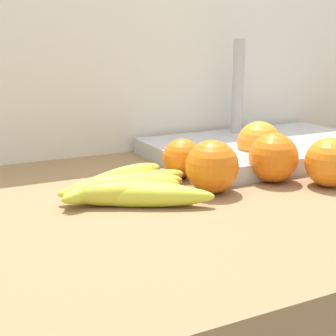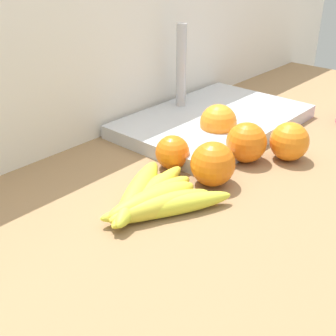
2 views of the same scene
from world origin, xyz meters
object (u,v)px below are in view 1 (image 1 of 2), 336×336
Objects in this scene: orange_back_right at (330,162)px; orange_center at (182,158)px; orange_back_left at (213,167)px; orange_front at (273,158)px; orange_far_right at (259,143)px; banana_bunch at (125,188)px; sink_basin at (265,147)px.

orange_center is at bearing 140.84° from orange_back_right.
orange_center is at bearing 89.91° from orange_back_left.
orange_front is 0.99× the size of orange_far_right.
orange_front reaches higher than orange_back_right.
banana_bunch is 2.74× the size of orange_far_right.
orange_center is 0.15m from orange_front.
sink_basin reaches higher than orange_far_right.
orange_back_right is 0.22m from sink_basin.
orange_front is at bearing -36.71° from orange_center.
orange_far_right is 0.18× the size of sink_basin.
orange_center is 0.17m from orange_far_right.
sink_basin reaches higher than orange_center.
orange_back_left is (-0.12, -0.01, 0.00)m from orange_front.
sink_basin is (0.22, 0.16, -0.02)m from orange_back_left.
sink_basin reaches higher than orange_back_left.
orange_front is at bearing -123.40° from sink_basin.
orange_back_right is (0.18, -0.05, -0.00)m from orange_back_left.
orange_front reaches higher than banana_bunch.
orange_back_left is 1.00× the size of orange_far_right.
banana_bunch is 0.32m from orange_back_right.
orange_far_right is (0.05, 0.10, 0.00)m from orange_front.
banana_bunch is 0.13m from orange_back_left.
banana_bunch is at bearing 165.82° from orange_back_right.
sink_basin is (0.35, 0.13, 0.00)m from banana_bunch.
banana_bunch is 2.74× the size of orange_back_left.
orange_back_left is 0.27m from sink_basin.
orange_back_left is at bearing -146.05° from orange_far_right.
orange_back_left and orange_far_right have the same top height.
orange_front is (0.12, -0.09, 0.01)m from orange_center.
orange_back_right is at bearing -100.33° from sink_basin.
orange_front and orange_far_right have the same top height.
orange_center reaches higher than banana_bunch.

